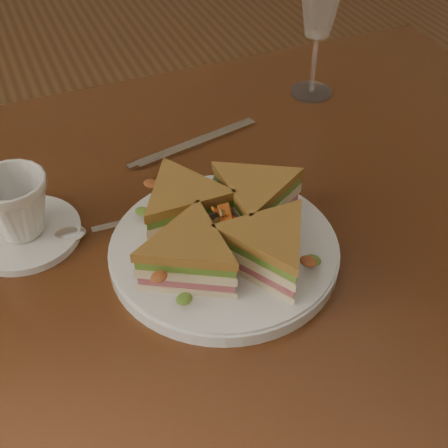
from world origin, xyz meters
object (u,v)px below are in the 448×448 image
at_px(sandwich_wedges, 224,227).
at_px(saucer, 24,234).
at_px(plate, 224,251).
at_px(knife, 189,146).
at_px(wine_glass, 320,4).
at_px(table, 198,286).
at_px(spoon, 86,231).
at_px(coffee_cup, 16,206).

height_order(sandwich_wedges, saucer, sandwich_wedges).
height_order(plate, saucer, plate).
xyz_separation_m(plate, sandwich_wedges, (0.00, 0.00, 0.04)).
height_order(knife, wine_glass, wine_glass).
distance_m(table, knife, 0.21).
height_order(table, knife, knife).
bearing_deg(sandwich_wedges, spoon, 144.48).
bearing_deg(knife, spoon, -157.01).
height_order(sandwich_wedges, knife, sandwich_wedges).
distance_m(sandwich_wedges, saucer, 0.25).
bearing_deg(sandwich_wedges, table, 105.90).
bearing_deg(spoon, sandwich_wedges, -32.75).
xyz_separation_m(table, plate, (0.02, -0.05, 0.11)).
xyz_separation_m(plate, wine_glass, (0.28, 0.29, 0.14)).
xyz_separation_m(plate, saucer, (-0.21, 0.13, -0.00)).
relative_size(knife, saucer, 1.55).
distance_m(plate, spoon, 0.17).
height_order(plate, spoon, plate).
distance_m(sandwich_wedges, knife, 0.23).
bearing_deg(wine_glass, spoon, -155.21).
xyz_separation_m(knife, wine_glass, (0.24, 0.07, 0.15)).
bearing_deg(plate, spoon, 144.48).
bearing_deg(sandwich_wedges, knife, 79.81).
bearing_deg(wine_glass, table, -140.71).
height_order(sandwich_wedges, wine_glass, wine_glass).
bearing_deg(saucer, wine_glass, 19.06).
relative_size(plate, sandwich_wedges, 0.97).
relative_size(spoon, knife, 0.86).
height_order(plate, sandwich_wedges, sandwich_wedges).
bearing_deg(saucer, knife, 22.01).
bearing_deg(table, saucer, 159.90).
height_order(sandwich_wedges, spoon, sandwich_wedges).
bearing_deg(table, spoon, 159.52).
bearing_deg(knife, table, -119.77).
xyz_separation_m(table, spoon, (-0.13, 0.05, 0.10)).
xyz_separation_m(sandwich_wedges, coffee_cup, (-0.21, 0.13, 0.00)).
bearing_deg(plate, sandwich_wedges, 21.80).
bearing_deg(knife, sandwich_wedges, -112.03).
bearing_deg(wine_glass, saucer, -160.94).
xyz_separation_m(plate, knife, (0.04, 0.23, -0.01)).
bearing_deg(sandwich_wedges, coffee_cup, 149.31).
relative_size(plate, saucer, 1.95).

